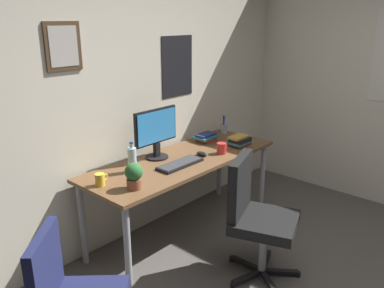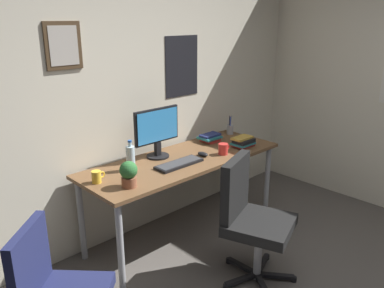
% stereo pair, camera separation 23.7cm
% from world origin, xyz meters
% --- Properties ---
extents(wall_back, '(4.40, 0.10, 2.60)m').
position_xyz_m(wall_back, '(-0.00, 2.15, 1.30)').
color(wall_back, beige).
rests_on(wall_back, ground_plane).
extents(desk, '(1.87, 0.68, 0.74)m').
position_xyz_m(desk, '(0.25, 1.73, 0.67)').
color(desk, brown).
rests_on(desk, ground_plane).
extents(office_chair, '(0.59, 0.60, 0.95)m').
position_xyz_m(office_chair, '(0.17, 0.93, 0.53)').
color(office_chair, black).
rests_on(office_chair, ground_plane).
extents(monitor, '(0.46, 0.20, 0.43)m').
position_xyz_m(monitor, '(0.10, 1.91, 0.98)').
color(monitor, black).
rests_on(monitor, desk).
extents(keyboard, '(0.43, 0.15, 0.03)m').
position_xyz_m(keyboard, '(0.10, 1.63, 0.75)').
color(keyboard, black).
rests_on(keyboard, desk).
extents(computer_mouse, '(0.06, 0.11, 0.04)m').
position_xyz_m(computer_mouse, '(0.40, 1.65, 0.76)').
color(computer_mouse, black).
rests_on(computer_mouse, desk).
extents(water_bottle, '(0.07, 0.07, 0.25)m').
position_xyz_m(water_bottle, '(-0.25, 1.81, 0.85)').
color(water_bottle, silver).
rests_on(water_bottle, desk).
extents(coffee_mug_near, '(0.12, 0.09, 0.10)m').
position_xyz_m(coffee_mug_near, '(0.57, 1.56, 0.79)').
color(coffee_mug_near, red).
rests_on(coffee_mug_near, desk).
extents(coffee_mug_far, '(0.11, 0.07, 0.09)m').
position_xyz_m(coffee_mug_far, '(-0.58, 1.78, 0.79)').
color(coffee_mug_far, yellow).
rests_on(coffee_mug_far, desk).
extents(potted_plant, '(0.13, 0.13, 0.19)m').
position_xyz_m(potted_plant, '(-0.45, 1.56, 0.85)').
color(potted_plant, brown).
rests_on(potted_plant, desk).
extents(pen_cup, '(0.07, 0.07, 0.20)m').
position_xyz_m(pen_cup, '(1.10, 1.93, 0.80)').
color(pen_cup, '#9EA0A5').
rests_on(pen_cup, desk).
extents(book_stack_left, '(0.22, 0.16, 0.10)m').
position_xyz_m(book_stack_left, '(0.87, 1.57, 0.79)').
color(book_stack_left, '#B22D28').
rests_on(book_stack_left, desk).
extents(book_stack_right, '(0.22, 0.16, 0.07)m').
position_xyz_m(book_stack_right, '(0.76, 1.90, 0.78)').
color(book_stack_right, '#B22D28').
rests_on(book_stack_right, desk).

